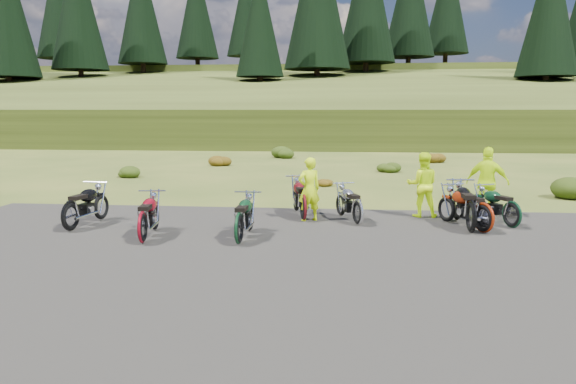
# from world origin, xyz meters

# --- Properties ---
(ground) EXTENTS (300.00, 300.00, 0.00)m
(ground) POSITION_xyz_m (0.00, 0.00, 0.00)
(ground) COLOR #384C19
(ground) RESTS_ON ground
(gravel_pad) EXTENTS (20.00, 12.00, 0.04)m
(gravel_pad) POSITION_xyz_m (0.00, -2.00, 0.00)
(gravel_pad) COLOR black
(gravel_pad) RESTS_ON ground
(hill_slope) EXTENTS (300.00, 45.97, 9.37)m
(hill_slope) POSITION_xyz_m (0.00, 50.00, 0.00)
(hill_slope) COLOR #2D3812
(hill_slope) RESTS_ON ground
(hill_plateau) EXTENTS (300.00, 90.00, 9.17)m
(hill_plateau) POSITION_xyz_m (0.00, 110.00, 0.00)
(hill_plateau) COLOR #2D3812
(hill_plateau) RESTS_ON ground
(conifer_14) EXTENTS (5.28, 5.28, 14.00)m
(conifer_14) POSITION_xyz_m (-51.00, 70.00, 16.55)
(conifer_14) COLOR black
(conifer_14) RESTS_ON ground
(conifer_15) EXTENTS (7.92, 7.92, 20.00)m
(conifer_15) POSITION_xyz_m (-45.00, 76.00, 20.16)
(conifer_15) COLOR black
(conifer_15) RESTS_ON ground
(conifer_16) EXTENTS (7.48, 7.48, 19.00)m
(conifer_16) POSITION_xyz_m (-39.00, 51.00, 15.28)
(conifer_16) COLOR black
(conifer_16) RESTS_ON ground
(conifer_17) EXTENTS (7.04, 7.04, 18.00)m
(conifer_17) POSITION_xyz_m (-33.00, 57.00, 15.97)
(conifer_17) COLOR black
(conifer_17) RESTS_ON ground
(conifer_18) EXTENTS (6.60, 6.60, 17.00)m
(conifer_18) POSITION_xyz_m (-27.00, 63.00, 16.66)
(conifer_18) COLOR black
(conifer_18) RESTS_ON ground
(conifer_19) EXTENTS (6.16, 6.16, 16.00)m
(conifer_19) POSITION_xyz_m (-21.00, 69.00, 17.36)
(conifer_19) COLOR black
(conifer_19) RESTS_ON ground
(conifer_20) EXTENTS (5.72, 5.72, 15.00)m
(conifer_20) POSITION_xyz_m (-15.00, 75.00, 17.65)
(conifer_20) COLOR black
(conifer_20) RESTS_ON ground
(conifer_21) EXTENTS (5.28, 5.28, 14.00)m
(conifer_21) POSITION_xyz_m (-9.00, 50.00, 12.56)
(conifer_21) COLOR black
(conifer_21) RESTS_ON ground
(conifer_25) EXTENTS (6.60, 6.60, 17.00)m
(conifer_25) POSITION_xyz_m (15.00, 74.00, 18.66)
(conifer_25) COLOR black
(conifer_25) RESTS_ON ground
(conifer_26) EXTENTS (6.16, 6.16, 16.00)m
(conifer_26) POSITION_xyz_m (21.00, 49.00, 13.37)
(conifer_26) COLOR black
(conifer_26) RESTS_ON ground
(shrub_1) EXTENTS (1.03, 1.03, 0.61)m
(shrub_1) POSITION_xyz_m (-9.10, 11.30, 0.31)
(shrub_1) COLOR #23360D
(shrub_1) RESTS_ON ground
(shrub_2) EXTENTS (1.30, 1.30, 0.77)m
(shrub_2) POSITION_xyz_m (-6.20, 16.60, 0.38)
(shrub_2) COLOR #5F350B
(shrub_2) RESTS_ON ground
(shrub_3) EXTENTS (1.56, 1.56, 0.92)m
(shrub_3) POSITION_xyz_m (-3.30, 21.90, 0.46)
(shrub_3) COLOR #23360D
(shrub_3) RESTS_ON ground
(shrub_4) EXTENTS (0.77, 0.77, 0.45)m
(shrub_4) POSITION_xyz_m (-0.40, 9.20, 0.23)
(shrub_4) COLOR #5F350B
(shrub_4) RESTS_ON ground
(shrub_5) EXTENTS (1.03, 1.03, 0.61)m
(shrub_5) POSITION_xyz_m (2.50, 14.50, 0.31)
(shrub_5) COLOR #23360D
(shrub_5) RESTS_ON ground
(shrub_6) EXTENTS (1.30, 1.30, 0.77)m
(shrub_6) POSITION_xyz_m (5.40, 19.80, 0.38)
(shrub_6) COLOR #5F350B
(shrub_6) RESTS_ON ground
(motorcycle_0) EXTENTS (0.93, 2.15, 1.09)m
(motorcycle_0) POSITION_xyz_m (-6.18, 0.29, 0.00)
(motorcycle_0) COLOR black
(motorcycle_0) RESTS_ON ground
(motorcycle_1) EXTENTS (0.92, 2.07, 1.05)m
(motorcycle_1) POSITION_xyz_m (-3.99, -0.78, 0.00)
(motorcycle_1) COLOR maroon
(motorcycle_1) RESTS_ON ground
(motorcycle_2) EXTENTS (0.69, 1.99, 1.04)m
(motorcycle_2) POSITION_xyz_m (-1.85, -0.67, 0.00)
(motorcycle_2) COLOR black
(motorcycle_2) RESTS_ON ground
(motorcycle_3) EXTENTS (1.25, 1.99, 0.99)m
(motorcycle_3) POSITION_xyz_m (0.78, 1.67, 0.00)
(motorcycle_3) COLOR #B6B6BB
(motorcycle_3) RESTS_ON ground
(motorcycle_4) EXTENTS (1.15, 2.21, 1.10)m
(motorcycle_4) POSITION_xyz_m (-0.64, 2.12, 0.00)
(motorcycle_4) COLOR #500D11
(motorcycle_4) RESTS_ON ground
(motorcycle_5) EXTENTS (0.82, 2.26, 1.17)m
(motorcycle_5) POSITION_xyz_m (3.46, 1.02, 0.00)
(motorcycle_5) COLOR black
(motorcycle_5) RESTS_ON ground
(motorcycle_6) EXTENTS (1.58, 2.13, 1.08)m
(motorcycle_6) POSITION_xyz_m (3.75, 1.06, 0.00)
(motorcycle_6) COLOR maroon
(motorcycle_6) RESTS_ON ground
(motorcycle_7) EXTENTS (1.39, 1.99, 1.00)m
(motorcycle_7) POSITION_xyz_m (4.60, 1.72, 0.00)
(motorcycle_7) COLOR black
(motorcycle_7) RESTS_ON ground
(person_middle) EXTENTS (0.73, 0.62, 1.69)m
(person_middle) POSITION_xyz_m (-0.49, 2.12, 0.84)
(person_middle) COLOR #C2E80C
(person_middle) RESTS_ON ground
(person_right_a) EXTENTS (0.88, 0.70, 1.78)m
(person_right_a) POSITION_xyz_m (2.56, 3.01, 0.89)
(person_right_a) COLOR #C2E80C
(person_right_a) RESTS_ON ground
(person_right_b) EXTENTS (1.22, 0.87, 1.93)m
(person_right_b) POSITION_xyz_m (4.32, 3.13, 0.96)
(person_right_b) COLOR #C2E80C
(person_right_b) RESTS_ON ground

